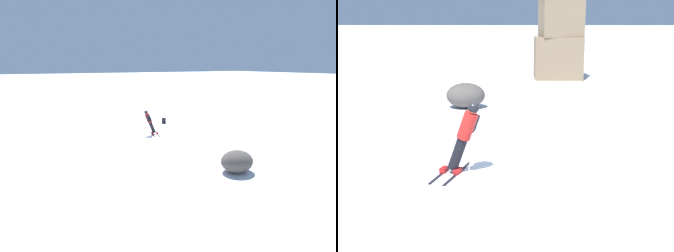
{
  "view_description": "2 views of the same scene",
  "coord_description": "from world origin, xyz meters",
  "views": [
    {
      "loc": [
        7.37,
        16.9,
        4.98
      ],
      "look_at": [
        -0.34,
        2.75,
        1.22
      ],
      "focal_mm": 28.0,
      "sensor_mm": 36.0,
      "label": 1
    },
    {
      "loc": [
        0.74,
        -10.89,
        3.81
      ],
      "look_at": [
        0.63,
        1.45,
        0.84
      ],
      "focal_mm": 50.0,
      "sensor_mm": 36.0,
      "label": 2
    }
  ],
  "objects": [
    {
      "name": "ground_plane",
      "position": [
        0.0,
        0.0,
        0.0
      ],
      "size": [
        300.0,
        300.0,
        0.0
      ],
      "primitive_type": "plane",
      "color": "white"
    },
    {
      "name": "skier",
      "position": [
        -0.35,
        -0.07,
        1.02
      ],
      "size": [
        1.57,
        1.85,
        1.85
      ],
      "rotation": [
        0.0,
        0.0,
        -0.26
      ],
      "color": "black",
      "rests_on": "ground"
    },
    {
      "name": "spare_backpack",
      "position": [
        -2.97,
        -2.84,
        0.24
      ],
      "size": [
        0.36,
        0.37,
        0.5
      ],
      "rotation": [
        0.0,
        0.0,
        2.26
      ],
      "color": "black",
      "rests_on": "ground"
    },
    {
      "name": "exposed_boulder_0",
      "position": [
        -1.11,
        8.18,
        0.52
      ],
      "size": [
        1.6,
        1.36,
        1.04
      ],
      "primitive_type": "ellipsoid",
      "color": "#4C4742",
      "rests_on": "ground"
    }
  ]
}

